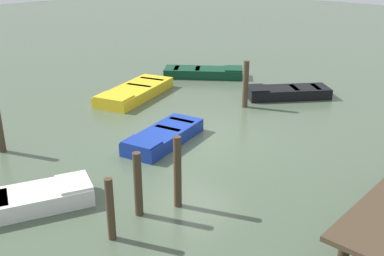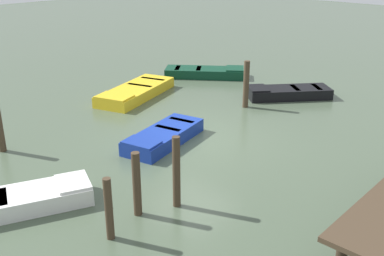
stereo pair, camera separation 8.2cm
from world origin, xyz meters
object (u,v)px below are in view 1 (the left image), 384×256
object	(u,v)px
mooring_piling_far_left	(246,84)
mooring_piling_near_right	(110,209)
rowboat_white	(17,202)
rowboat_black	(287,92)
rowboat_dark_green	(204,72)
rowboat_yellow	(135,92)
mooring_piling_center	(178,172)
mooring_piling_far_right	(138,184)
rowboat_blue	(164,136)

from	to	relation	value
mooring_piling_far_left	mooring_piling_near_right	xyz separation A→B (m)	(8.39, 2.98, -0.19)
rowboat_white	rowboat_black	bearing A→B (deg)	23.48
rowboat_dark_green	rowboat_yellow	bearing A→B (deg)	-127.58
mooring_piling_center	rowboat_black	bearing A→B (deg)	-163.63
rowboat_dark_green	mooring_piling_far_left	distance (m)	4.51
rowboat_dark_green	mooring_piling_center	world-z (taller)	mooring_piling_center
rowboat_black	mooring_piling_far_right	distance (m)	9.77
mooring_piling_near_right	mooring_piling_far_right	bearing A→B (deg)	-163.59
rowboat_black	rowboat_white	xyz separation A→B (m)	(11.24, 0.09, -0.00)
rowboat_white	mooring_piling_near_right	size ratio (longest dim) A/B	2.54
rowboat_yellow	mooring_piling_far_left	xyz separation A→B (m)	(-1.97, 3.90, 0.65)
rowboat_dark_green	rowboat_black	bearing A→B (deg)	-38.76
rowboat_black	rowboat_dark_green	distance (m)	4.43
mooring_piling_near_right	mooring_piling_far_left	bearing A→B (deg)	-160.42
rowboat_dark_green	mooring_piling_far_right	size ratio (longest dim) A/B	2.35
rowboat_black	mooring_piling_near_right	bearing A→B (deg)	53.02
rowboat_yellow	mooring_piling_center	bearing A→B (deg)	38.05
rowboat_black	mooring_piling_far_left	distance (m)	2.23
rowboat_black	rowboat_yellow	distance (m)	5.99
rowboat_yellow	rowboat_dark_green	bearing A→B (deg)	161.84
rowboat_blue	mooring_piling_center	distance (m)	3.67
rowboat_dark_green	mooring_piling_far_left	xyz separation A→B (m)	(2.15, 3.91, 0.65)
rowboat_white	mooring_piling_far_left	xyz separation A→B (m)	(-9.17, -0.61, 0.65)
rowboat_white	mooring_piling_far_right	xyz separation A→B (m)	(-1.73, 2.10, 0.53)
mooring_piling_near_right	rowboat_black	bearing A→B (deg)	-166.75
rowboat_blue	rowboat_dark_green	distance (m)	7.71
rowboat_black	mooring_piling_center	world-z (taller)	mooring_piling_center
rowboat_yellow	mooring_piling_near_right	bearing A→B (deg)	28.64
rowboat_white	rowboat_dark_green	distance (m)	12.19
rowboat_black	mooring_piling_center	xyz separation A→B (m)	(8.67, 2.55, 0.63)
rowboat_black	mooring_piling_far_left	bearing A→B (deg)	25.63
rowboat_yellow	mooring_piling_far_left	distance (m)	4.42
mooring_piling_far_left	rowboat_dark_green	bearing A→B (deg)	-118.76
rowboat_black	rowboat_yellow	world-z (taller)	same
rowboat_dark_green	mooring_piling_near_right	world-z (taller)	mooring_piling_near_right
rowboat_blue	mooring_piling_far_right	xyz separation A→B (m)	(3.08, 2.46, 0.53)
rowboat_white	mooring_piling_center	world-z (taller)	mooring_piling_center
rowboat_black	mooring_piling_near_right	xyz separation A→B (m)	(10.46, 2.46, 0.46)
rowboat_black	rowboat_white	distance (m)	11.24
rowboat_dark_green	mooring_piling_far_right	bearing A→B (deg)	-93.16
rowboat_blue	rowboat_white	bearing A→B (deg)	-8.90
rowboat_black	rowboat_dark_green	world-z (taller)	same
rowboat_yellow	mooring_piling_near_right	size ratio (longest dim) A/B	3.01
rowboat_yellow	mooring_piling_far_right	world-z (taller)	mooring_piling_far_right
rowboat_dark_green	mooring_piling_far_left	bearing A→B (deg)	-66.54
rowboat_yellow	mooring_piling_far_left	world-z (taller)	mooring_piling_far_left
rowboat_blue	rowboat_dark_green	xyz separation A→B (m)	(-6.50, -4.15, -0.00)
mooring_piling_far_left	mooring_piling_near_right	distance (m)	8.91
mooring_piling_far_left	mooring_piling_center	world-z (taller)	mooring_piling_far_left
rowboat_black	mooring_piling_near_right	world-z (taller)	mooring_piling_near_right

